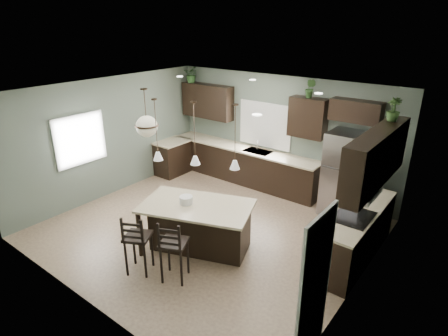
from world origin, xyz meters
TOP-DOWN VIEW (x-y plane):
  - ground at (0.00, 0.00)m, footprint 6.00×6.00m
  - pantry_door at (2.98, -1.55)m, footprint 0.04×0.82m
  - window_back at (-0.40, 2.73)m, footprint 1.35×0.02m
  - window_left at (-2.98, -0.80)m, footprint 0.02×1.10m
  - left_return_cabs at (-2.70, 1.70)m, footprint 0.60×0.90m
  - left_return_countertop at (-2.68, 1.70)m, footprint 0.66×0.96m
  - back_lower_cabs at (-0.85, 2.45)m, footprint 4.20×0.60m
  - back_countertop at (-0.85, 2.43)m, footprint 4.20×0.66m
  - sink_inset at (-0.40, 2.43)m, footprint 0.70×0.45m
  - faucet at (-0.40, 2.40)m, footprint 0.02×0.02m
  - back_upper_left at (-2.15, 2.58)m, footprint 1.55×0.34m
  - back_upper_right at (0.80, 2.58)m, footprint 0.85×0.34m
  - fridge_header at (1.85, 2.58)m, footprint 1.05×0.34m
  - right_lower_cabs at (2.70, 0.87)m, footprint 0.60×2.35m
  - right_countertop at (2.68, 0.87)m, footprint 0.66×2.35m
  - cooktop at (2.68, 0.60)m, footprint 0.58×0.75m
  - wall_oven_front at (2.40, 0.60)m, footprint 0.01×0.72m
  - right_upper_cabs at (2.83, 0.87)m, footprint 0.34×2.35m
  - microwave at (2.78, 0.60)m, footprint 0.40×0.75m
  - refrigerator at (1.92, 2.33)m, footprint 0.90×0.74m
  - kitchen_island at (0.30, -0.66)m, footprint 2.23×1.73m
  - serving_dish at (0.12, -0.73)m, footprint 0.24×0.24m
  - bar_stool_left at (-0.04, -1.75)m, footprint 0.55×0.55m
  - bar_stool_center at (0.57, -1.53)m, footprint 0.55×0.55m
  - pendant_left at (-0.35, -0.91)m, footprint 0.17×0.17m
  - pendant_center at (0.30, -0.66)m, footprint 0.17×0.17m
  - pendant_right at (0.96, -0.42)m, footprint 0.17×0.17m
  - chandelier at (-1.23, -0.36)m, footprint 0.47×0.47m
  - plant_back_left at (-2.67, 2.55)m, footprint 0.50×0.47m
  - plant_back_right at (0.81, 2.55)m, footprint 0.25×0.21m
  - plant_right_wall at (2.80, 1.58)m, footprint 0.25×0.25m
  - room_shell at (0.00, 0.00)m, footprint 6.00×6.00m

SIDE VIEW (x-z plane):
  - ground at x=0.00m, z-range 0.00..0.00m
  - left_return_cabs at x=-2.70m, z-range 0.00..0.90m
  - back_lower_cabs at x=-0.85m, z-range 0.00..0.90m
  - right_lower_cabs at x=2.70m, z-range 0.00..0.90m
  - wall_oven_front at x=2.40m, z-range 0.15..0.75m
  - kitchen_island at x=0.30m, z-range 0.00..0.92m
  - bar_stool_left at x=-0.04m, z-range 0.00..1.11m
  - bar_stool_center at x=0.57m, z-range 0.00..1.13m
  - left_return_countertop at x=-2.68m, z-range 0.90..0.94m
  - back_countertop at x=-0.85m, z-range 0.90..0.94m
  - right_countertop at x=2.68m, z-range 0.90..0.94m
  - refrigerator at x=1.92m, z-range 0.00..1.85m
  - sink_inset at x=-0.40m, z-range 0.93..0.94m
  - cooktop at x=2.68m, z-range 0.93..0.95m
  - serving_dish at x=0.12m, z-range 0.92..1.06m
  - pantry_door at x=2.98m, z-range 0.00..2.04m
  - faucet at x=-0.40m, z-range 0.94..1.22m
  - window_back at x=-0.40m, z-range 1.05..2.05m
  - window_left at x=-2.98m, z-range 1.05..2.05m
  - microwave at x=2.78m, z-range 1.35..1.75m
  - room_shell at x=0.00m, z-range -1.30..4.70m
  - back_upper_left at x=-2.15m, z-range 1.50..2.40m
  - back_upper_right at x=0.80m, z-range 1.50..2.40m
  - right_upper_cabs at x=2.83m, z-range 1.50..2.40m
  - fridge_header at x=1.85m, z-range 2.02..2.48m
  - pendant_left at x=-0.35m, z-range 1.70..2.80m
  - pendant_center at x=0.30m, z-range 1.70..2.80m
  - pendant_right at x=0.96m, z-range 1.70..2.80m
  - chandelier at x=-1.23m, z-range 1.84..2.80m
  - plant_right_wall at x=2.80m, z-range 2.40..2.80m
  - plant_back_right at x=0.81m, z-range 2.40..2.82m
  - plant_back_left at x=-2.67m, z-range 2.40..2.84m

